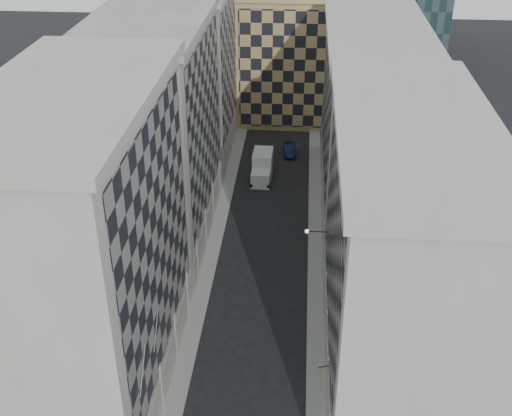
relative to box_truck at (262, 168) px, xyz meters
The scene contains 13 objects.
sidewalk_west 16.61m from the box_truck, 103.79° to the right, with size 1.50×100.00×0.15m, color gray.
sidewalk_east 17.42m from the box_truck, 67.83° to the right, with size 1.50×100.00×0.15m, color gray.
bldg_left_a 37.83m from the box_truck, 105.27° to the right, with size 10.80×22.80×23.70m.
bldg_left_b 19.01m from the box_truck, 126.21° to the right, with size 10.80×22.80×22.70m.
bldg_left_c 16.13m from the box_truck, 137.04° to the left, with size 10.80×22.80×21.70m.
bldg_right_a 34.56m from the box_truck, 68.60° to the right, with size 10.80×26.80×20.70m.
bldg_right_b 15.39m from the box_truck, 18.50° to the right, with size 10.80×28.80×19.70m.
tan_block 23.48m from the box_truck, 81.39° to the left, with size 16.80×14.80×18.80m.
flagpoles_left 40.88m from the box_truck, 96.54° to the right, with size 0.10×6.33×2.33m.
bracket_lamp 23.30m from the box_truck, 75.57° to the right, with size 1.98×0.36×0.36m.
box_truck is the anchor object (origin of this frame).
dark_car 7.81m from the box_truck, 66.25° to the left, with size 1.44×4.12×1.36m, color #10143B.
shop_sign 37.58m from the box_truck, 79.68° to the right, with size 0.78×0.69×0.78m.
Camera 1 is at (3.42, -24.77, 36.71)m, focal length 45.00 mm.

